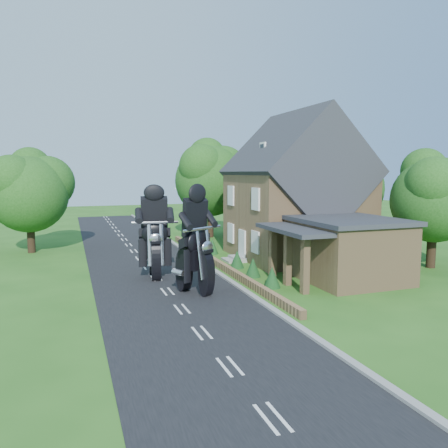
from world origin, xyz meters
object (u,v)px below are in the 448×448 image
object	(u,v)px
motorcycle_lead	(195,278)
house	(296,195)
garden_wall	(217,263)
annex	(345,248)
motorcycle_follow	(155,264)

from	to	relation	value
motorcycle_lead	house	bearing A→B (deg)	-174.13
garden_wall	annex	xyz separation A→B (m)	(5.57, -5.80, 1.57)
garden_wall	house	xyz separation A→B (m)	(6.19, 1.00, 4.14)
garden_wall	motorcycle_follow	size ratio (longest dim) A/B	12.94
garden_wall	house	bearing A→B (deg)	9.17
garden_wall	motorcycle_lead	world-z (taller)	motorcycle_lead
house	motorcycle_follow	size ratio (longest dim) A/B	6.03
house	motorcycle_lead	xyz separation A→B (m)	(-9.26, -6.79, -3.53)
house	motorcycle_follow	bearing A→B (deg)	-164.44
garden_wall	motorcycle_follow	xyz separation A→B (m)	(-4.32, -1.93, 0.59)
garden_wall	annex	bearing A→B (deg)	-46.16
house	garden_wall	bearing A→B (deg)	-170.83
garden_wall	annex	size ratio (longest dim) A/B	3.12
motorcycle_follow	garden_wall	bearing A→B (deg)	-149.60
motorcycle_lead	annex	bearing A→B (deg)	149.55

